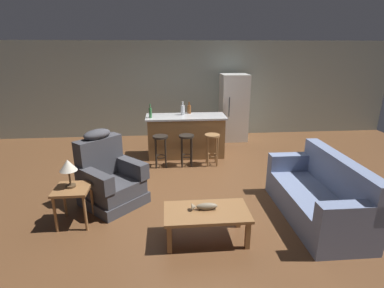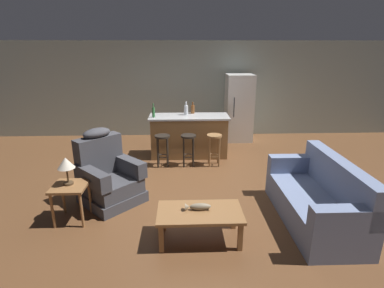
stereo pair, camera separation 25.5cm
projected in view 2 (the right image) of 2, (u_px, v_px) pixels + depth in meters
name	position (u px, v px, depth m)	size (l,w,h in m)	color
ground_plane	(191.00, 179.00, 5.78)	(12.00, 12.00, 0.00)	brown
back_wall	(187.00, 90.00, 8.34)	(12.00, 0.05, 2.60)	#939E93
coffee_table	(200.00, 215.00, 3.87)	(1.10, 0.60, 0.42)	olive
fish_figurine	(198.00, 207.00, 3.88)	(0.34, 0.10, 0.10)	#4C3823
couch	(318.00, 200.00, 4.31)	(0.85, 1.90, 0.94)	#707FA3
recliner_near_lamp	(108.00, 177.00, 4.87)	(1.19, 1.19, 1.20)	#3D3D42
end_table	(70.00, 191.00, 4.29)	(0.48, 0.48, 0.56)	olive
table_lamp	(66.00, 164.00, 4.19)	(0.24, 0.24, 0.41)	#4C3823
kitchen_island	(189.00, 136.00, 6.91)	(1.80, 0.70, 0.95)	olive
bar_stool_left	(163.00, 145.00, 6.29)	(0.32, 0.32, 0.68)	black
bar_stool_middle	(188.00, 145.00, 6.31)	(0.32, 0.32, 0.68)	black
bar_stool_right	(214.00, 144.00, 6.33)	(0.32, 0.32, 0.68)	olive
refrigerator	(239.00, 108.00, 7.97)	(0.70, 0.69, 1.76)	white
bottle_tall_green	(153.00, 112.00, 6.59)	(0.06, 0.06, 0.31)	#2D6B38
bottle_short_amber	(193.00, 109.00, 6.98)	(0.09, 0.09, 0.27)	brown
bottle_wine_dark	(186.00, 110.00, 6.82)	(0.09, 0.09, 0.31)	silver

